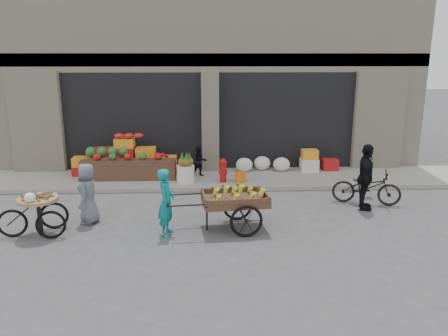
{
  "coord_description": "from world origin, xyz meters",
  "views": [
    {
      "loc": [
        -0.14,
        -8.8,
        3.75
      ],
      "look_at": [
        0.29,
        1.41,
        1.1
      ],
      "focal_mm": 35.0,
      "sensor_mm": 36.0,
      "label": 1
    }
  ],
  "objects_px": {
    "vendor_grey": "(88,193)",
    "banana_cart": "(233,197)",
    "orange_bucket": "(240,177)",
    "tricycle_cart": "(38,210)",
    "vendor_woman": "(166,202)",
    "cyclist": "(366,177)",
    "seated_person": "(199,162)",
    "pineapple_bin": "(186,174)",
    "fire_hydrant": "(223,169)",
    "bicycle": "(366,187)"
  },
  "relations": [
    {
      "from": "seated_person",
      "to": "vendor_grey",
      "type": "bearing_deg",
      "value": -135.97
    },
    {
      "from": "seated_person",
      "to": "pineapple_bin",
      "type": "bearing_deg",
      "value": -133.69
    },
    {
      "from": "seated_person",
      "to": "vendor_grey",
      "type": "relative_size",
      "value": 0.66
    },
    {
      "from": "banana_cart",
      "to": "tricycle_cart",
      "type": "relative_size",
      "value": 1.71
    },
    {
      "from": "banana_cart",
      "to": "vendor_woman",
      "type": "bearing_deg",
      "value": -175.84
    },
    {
      "from": "orange_bucket",
      "to": "tricycle_cart",
      "type": "relative_size",
      "value": 0.22
    },
    {
      "from": "orange_bucket",
      "to": "bicycle",
      "type": "bearing_deg",
      "value": -28.58
    },
    {
      "from": "vendor_woman",
      "to": "banana_cart",
      "type": "bearing_deg",
      "value": -70.89
    },
    {
      "from": "pineapple_bin",
      "to": "vendor_woman",
      "type": "relative_size",
      "value": 0.36
    },
    {
      "from": "banana_cart",
      "to": "bicycle",
      "type": "xyz_separation_m",
      "value": [
        3.56,
        1.54,
        -0.28
      ]
    },
    {
      "from": "vendor_woman",
      "to": "bicycle",
      "type": "height_order",
      "value": "vendor_woman"
    },
    {
      "from": "pineapple_bin",
      "to": "tricycle_cart",
      "type": "height_order",
      "value": "tricycle_cart"
    },
    {
      "from": "fire_hydrant",
      "to": "orange_bucket",
      "type": "height_order",
      "value": "fire_hydrant"
    },
    {
      "from": "tricycle_cart",
      "to": "vendor_grey",
      "type": "height_order",
      "value": "vendor_grey"
    },
    {
      "from": "pineapple_bin",
      "to": "banana_cart",
      "type": "relative_size",
      "value": 0.21
    },
    {
      "from": "bicycle",
      "to": "cyclist",
      "type": "relative_size",
      "value": 1.03
    },
    {
      "from": "cyclist",
      "to": "pineapple_bin",
      "type": "bearing_deg",
      "value": 81.19
    },
    {
      "from": "orange_bucket",
      "to": "cyclist",
      "type": "bearing_deg",
      "value": -35.69
    },
    {
      "from": "vendor_woman",
      "to": "cyclist",
      "type": "distance_m",
      "value": 4.98
    },
    {
      "from": "orange_bucket",
      "to": "vendor_grey",
      "type": "bearing_deg",
      "value": -143.51
    },
    {
      "from": "seated_person",
      "to": "bicycle",
      "type": "height_order",
      "value": "seated_person"
    },
    {
      "from": "banana_cart",
      "to": "cyclist",
      "type": "relative_size",
      "value": 1.5
    },
    {
      "from": "vendor_woman",
      "to": "fire_hydrant",
      "type": "bearing_deg",
      "value": -12.05
    },
    {
      "from": "pineapple_bin",
      "to": "vendor_grey",
      "type": "bearing_deg",
      "value": -126.44
    },
    {
      "from": "vendor_grey",
      "to": "orange_bucket",
      "type": "bearing_deg",
      "value": 131.35
    },
    {
      "from": "vendor_woman",
      "to": "vendor_grey",
      "type": "relative_size",
      "value": 1.04
    },
    {
      "from": "vendor_woman",
      "to": "cyclist",
      "type": "bearing_deg",
      "value": -65.02
    },
    {
      "from": "cyclist",
      "to": "fire_hydrant",
      "type": "bearing_deg",
      "value": 75.0
    },
    {
      "from": "banana_cart",
      "to": "cyclist",
      "type": "distance_m",
      "value": 3.55
    },
    {
      "from": "fire_hydrant",
      "to": "cyclist",
      "type": "bearing_deg",
      "value": -32.14
    },
    {
      "from": "pineapple_bin",
      "to": "bicycle",
      "type": "bearing_deg",
      "value": -20.89
    },
    {
      "from": "cyclist",
      "to": "seated_person",
      "type": "bearing_deg",
      "value": 72.96
    },
    {
      "from": "orange_bucket",
      "to": "seated_person",
      "type": "xyz_separation_m",
      "value": [
        -1.2,
        0.7,
        0.31
      ]
    },
    {
      "from": "tricycle_cart",
      "to": "vendor_grey",
      "type": "distance_m",
      "value": 1.11
    },
    {
      "from": "vendor_grey",
      "to": "cyclist",
      "type": "distance_m",
      "value": 6.65
    },
    {
      "from": "vendor_grey",
      "to": "banana_cart",
      "type": "bearing_deg",
      "value": 85.92
    },
    {
      "from": "bicycle",
      "to": "tricycle_cart",
      "type": "bearing_deg",
      "value": 119.57
    },
    {
      "from": "orange_bucket",
      "to": "tricycle_cart",
      "type": "bearing_deg",
      "value": -143.31
    },
    {
      "from": "banana_cart",
      "to": "fire_hydrant",
      "type": "bearing_deg",
      "value": 85.04
    },
    {
      "from": "seated_person",
      "to": "tricycle_cart",
      "type": "xyz_separation_m",
      "value": [
        -3.37,
        -4.1,
        -0.02
      ]
    },
    {
      "from": "pineapple_bin",
      "to": "vendor_grey",
      "type": "xyz_separation_m",
      "value": [
        -2.09,
        -2.83,
        0.33
      ]
    },
    {
      "from": "vendor_grey",
      "to": "bicycle",
      "type": "height_order",
      "value": "vendor_grey"
    },
    {
      "from": "pineapple_bin",
      "to": "vendor_woman",
      "type": "distance_m",
      "value": 3.63
    },
    {
      "from": "pineapple_bin",
      "to": "seated_person",
      "type": "bearing_deg",
      "value": 56.31
    },
    {
      "from": "tricycle_cart",
      "to": "vendor_grey",
      "type": "relative_size",
      "value": 1.04
    },
    {
      "from": "orange_bucket",
      "to": "bicycle",
      "type": "relative_size",
      "value": 0.19
    },
    {
      "from": "vendor_woman",
      "to": "cyclist",
      "type": "relative_size",
      "value": 0.88
    },
    {
      "from": "fire_hydrant",
      "to": "banana_cart",
      "type": "relative_size",
      "value": 0.28
    },
    {
      "from": "vendor_woman",
      "to": "orange_bucket",
      "type": "bearing_deg",
      "value": -19.09
    },
    {
      "from": "bicycle",
      "to": "fire_hydrant",
      "type": "bearing_deg",
      "value": 81.34
    }
  ]
}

